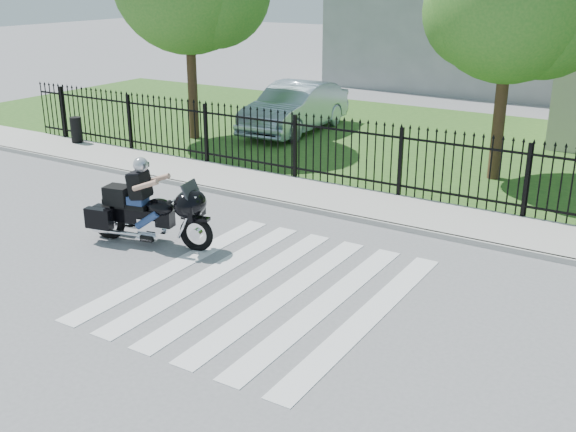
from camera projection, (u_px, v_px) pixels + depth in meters
The scene contains 9 objects.
ground at pixel (264, 289), 11.91m from camera, with size 120.00×120.00×0.00m, color slate.
crosswalk at pixel (264, 289), 11.91m from camera, with size 5.00×5.50×0.01m, color silver, non-canonical shape.
sidewalk at pixel (382, 208), 15.89m from camera, with size 40.00×2.00×0.12m, color #ADAAA3.
curb at pixel (363, 220), 15.09m from camera, with size 40.00×0.12×0.12m, color #ADAAA3.
grass_strip at pixel (472, 149), 21.51m from camera, with size 40.00×12.00×0.02m, color #29521C.
iron_fence at pixel (400, 164), 16.41m from camera, with size 26.00×0.04×1.80m.
motorcycle_rider at pixel (146, 208), 13.70m from camera, with size 2.79×1.29×1.87m.
parked_car at pixel (295, 108), 23.56m from camera, with size 1.80×5.15×1.70m, color #97ACBE.
litter_bin at pixel (76, 130), 21.73m from camera, with size 0.37×0.37×0.82m, color black.
Camera 1 is at (6.02, -8.94, 5.24)m, focal length 42.00 mm.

